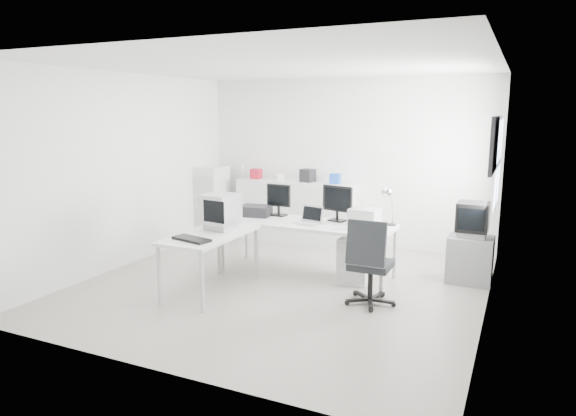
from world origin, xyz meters
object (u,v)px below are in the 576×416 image
at_px(main_desk, 307,249).
at_px(crt_monitor, 221,213).
at_px(inkjet_printer, 256,211).
at_px(lcd_monitor_small, 279,200).
at_px(laptop, 307,216).
at_px(sideboard, 297,211).
at_px(laser_printer, 364,216).
at_px(lcd_monitor_large, 337,204).
at_px(filing_cabinet, 212,202).
at_px(office_chair, 371,261).
at_px(crt_tv, 473,220).
at_px(drawer_pedestal, 356,259).
at_px(tv_cabinet, 470,259).
at_px(side_desk, 211,262).

height_order(main_desk, crt_monitor, crt_monitor).
xyz_separation_m(inkjet_printer, lcd_monitor_small, (0.30, 0.15, 0.16)).
xyz_separation_m(laptop, sideboard, (-0.94, 1.79, -0.33)).
bearing_deg(laser_printer, crt_monitor, -142.35).
height_order(inkjet_printer, lcd_monitor_large, lcd_monitor_large).
height_order(lcd_monitor_large, laptop, lcd_monitor_large).
height_order(lcd_monitor_large, crt_monitor, lcd_monitor_large).
bearing_deg(laptop, lcd_monitor_small, 161.00).
xyz_separation_m(lcd_monitor_large, filing_cabinet, (-2.76, 1.09, -0.35)).
bearing_deg(office_chair, lcd_monitor_large, 128.47).
xyz_separation_m(inkjet_printer, filing_cabinet, (-1.56, 1.24, -0.18)).
distance_m(main_desk, sideboard, 1.92).
height_order(lcd_monitor_large, crt_tv, lcd_monitor_large).
bearing_deg(sideboard, lcd_monitor_large, -49.25).
height_order(sideboard, filing_cabinet, filing_cabinet).
xyz_separation_m(drawer_pedestal, laser_printer, (0.05, 0.17, 0.56)).
height_order(tv_cabinet, filing_cabinet, filing_cabinet).
bearing_deg(inkjet_printer, tv_cabinet, 1.21).
height_order(drawer_pedestal, crt_tv, crt_tv).
relative_size(drawer_pedestal, crt_tv, 1.20).
xyz_separation_m(tv_cabinet, filing_cabinet, (-4.50, 0.72, 0.33)).
height_order(laser_printer, crt_monitor, crt_monitor).
relative_size(office_chair, crt_tv, 2.11).
relative_size(drawer_pedestal, filing_cabinet, 0.47).
relative_size(tv_cabinet, sideboard, 0.29).
xyz_separation_m(side_desk, lcd_monitor_large, (1.20, 1.35, 0.62)).
height_order(drawer_pedestal, laptop, laptop).
xyz_separation_m(lcd_monitor_small, crt_tv, (2.64, 0.37, -0.14)).
xyz_separation_m(office_chair, sideboard, (-2.00, 2.38, 0.00)).
xyz_separation_m(lcd_monitor_large, office_chair, (0.76, -0.94, -0.46)).
relative_size(inkjet_printer, laser_printer, 1.13).
height_order(drawer_pedestal, lcd_monitor_large, lcd_monitor_large).
relative_size(office_chair, sideboard, 0.50).
bearing_deg(filing_cabinet, crt_monitor, -54.58).
bearing_deg(filing_cabinet, lcd_monitor_large, -21.54).
xyz_separation_m(laser_printer, tv_cabinet, (1.34, 0.40, -0.54)).
relative_size(main_desk, sideboard, 1.13).
height_order(inkjet_printer, laptop, laptop).
bearing_deg(drawer_pedestal, side_desk, -143.43).
xyz_separation_m(side_desk, drawer_pedestal, (1.55, 1.15, -0.08)).
bearing_deg(crt_tv, lcd_monitor_large, -168.11).
distance_m(tv_cabinet, filing_cabinet, 4.57).
bearing_deg(lcd_monitor_small, lcd_monitor_large, 3.63).
distance_m(laser_printer, office_chair, 1.03).
distance_m(side_desk, drawer_pedestal, 1.93).
distance_m(main_desk, side_desk, 1.39).
relative_size(laser_printer, sideboard, 0.18).
bearing_deg(side_desk, crt_monitor, 90.00).
bearing_deg(drawer_pedestal, laser_printer, 73.61).
bearing_deg(crt_tv, laser_printer, -163.54).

